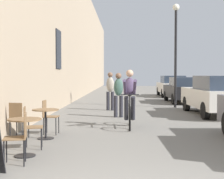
{
  "coord_description": "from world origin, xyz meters",
  "views": [
    {
      "loc": [
        -0.41,
        -3.52,
        1.55
      ],
      "look_at": [
        -0.82,
        10.29,
        0.95
      ],
      "focal_mm": 53.2,
      "sensor_mm": 36.0,
      "label": 1
    }
  ],
  "objects_px": {
    "parked_car_second": "(217,95)",
    "parked_car_third": "(184,89)",
    "cafe_chair_near_toward_wall": "(19,135)",
    "cyclist_on_bicycle": "(130,100)",
    "parked_car_fourth": "(172,86)",
    "cafe_chair_mid_toward_wall": "(48,114)",
    "cafe_table_mid": "(46,117)",
    "pedestrian_near": "(118,92)",
    "street_lamp": "(176,42)",
    "cafe_chair_mid_toward_street": "(18,118)",
    "cafe_table_near": "(25,129)",
    "pedestrian_mid": "(110,89)",
    "cafe_chair_near_toward_street": "(30,124)"
  },
  "relations": [
    {
      "from": "cafe_table_near",
      "to": "pedestrian_near",
      "type": "distance_m",
      "value": 6.17
    },
    {
      "from": "parked_car_fourth",
      "to": "cafe_table_mid",
      "type": "bearing_deg",
      "value": -108.76
    },
    {
      "from": "cafe_table_mid",
      "to": "pedestrian_near",
      "type": "relative_size",
      "value": 0.44
    },
    {
      "from": "cafe_table_mid",
      "to": "parked_car_second",
      "type": "height_order",
      "value": "parked_car_second"
    },
    {
      "from": "pedestrian_near",
      "to": "cyclist_on_bicycle",
      "type": "bearing_deg",
      "value": -81.01
    },
    {
      "from": "parked_car_fourth",
      "to": "cafe_chair_near_toward_wall",
      "type": "bearing_deg",
      "value": -106.33
    },
    {
      "from": "cafe_table_mid",
      "to": "pedestrian_near",
      "type": "xyz_separation_m",
      "value": [
        1.73,
        4.18,
        0.4
      ]
    },
    {
      "from": "cafe_table_mid",
      "to": "cafe_table_near",
      "type": "bearing_deg",
      "value": -89.91
    },
    {
      "from": "cafe_chair_mid_toward_street",
      "to": "cafe_chair_mid_toward_wall",
      "type": "bearing_deg",
      "value": 51.41
    },
    {
      "from": "cyclist_on_bicycle",
      "to": "parked_car_second",
      "type": "xyz_separation_m",
      "value": [
        3.43,
        3.05,
        -0.02
      ]
    },
    {
      "from": "cyclist_on_bicycle",
      "to": "street_lamp",
      "type": "distance_m",
      "value": 6.81
    },
    {
      "from": "cyclist_on_bicycle",
      "to": "cafe_chair_near_toward_wall",
      "type": "bearing_deg",
      "value": -115.49
    },
    {
      "from": "cyclist_on_bicycle",
      "to": "parked_car_fourth",
      "type": "xyz_separation_m",
      "value": [
        3.38,
        14.17,
        -0.03
      ]
    },
    {
      "from": "pedestrian_near",
      "to": "cafe_table_mid",
      "type": "bearing_deg",
      "value": -112.49
    },
    {
      "from": "cyclist_on_bicycle",
      "to": "pedestrian_near",
      "type": "bearing_deg",
      "value": 98.99
    },
    {
      "from": "cafe_chair_near_toward_street",
      "to": "cafe_table_near",
      "type": "bearing_deg",
      "value": -83.17
    },
    {
      "from": "cafe_chair_near_toward_wall",
      "to": "cyclist_on_bicycle",
      "type": "distance_m",
      "value": 4.68
    },
    {
      "from": "parked_car_fourth",
      "to": "cafe_table_near",
      "type": "bearing_deg",
      "value": -107.04
    },
    {
      "from": "cafe_chair_mid_toward_wall",
      "to": "parked_car_third",
      "type": "height_order",
      "value": "parked_car_third"
    },
    {
      "from": "cafe_chair_mid_toward_street",
      "to": "parked_car_fourth",
      "type": "xyz_separation_m",
      "value": [
        6.12,
        16.15,
        0.26
      ]
    },
    {
      "from": "cafe_chair_near_toward_wall",
      "to": "cyclist_on_bicycle",
      "type": "xyz_separation_m",
      "value": [
        2.01,
        4.21,
        0.29
      ]
    },
    {
      "from": "cafe_table_near",
      "to": "parked_car_second",
      "type": "height_order",
      "value": "parked_car_second"
    },
    {
      "from": "cafe_chair_mid_toward_street",
      "to": "cafe_chair_near_toward_wall",
      "type": "bearing_deg",
      "value": -71.81
    },
    {
      "from": "parked_car_second",
      "to": "parked_car_fourth",
      "type": "height_order",
      "value": "parked_car_second"
    },
    {
      "from": "parked_car_third",
      "to": "parked_car_fourth",
      "type": "height_order",
      "value": "parked_car_fourth"
    },
    {
      "from": "pedestrian_near",
      "to": "street_lamp",
      "type": "height_order",
      "value": "street_lamp"
    },
    {
      "from": "cafe_chair_mid_toward_street",
      "to": "parked_car_third",
      "type": "xyz_separation_m",
      "value": [
        5.98,
        10.83,
        0.22
      ]
    },
    {
      "from": "pedestrian_near",
      "to": "parked_car_third",
      "type": "distance_m",
      "value": 7.5
    },
    {
      "from": "cafe_table_near",
      "to": "pedestrian_mid",
      "type": "height_order",
      "value": "pedestrian_mid"
    },
    {
      "from": "cafe_table_mid",
      "to": "cafe_chair_mid_toward_street",
      "type": "relative_size",
      "value": 0.81
    },
    {
      "from": "cafe_table_near",
      "to": "cafe_chair_mid_toward_wall",
      "type": "height_order",
      "value": "cafe_chair_mid_toward_wall"
    },
    {
      "from": "cyclist_on_bicycle",
      "to": "pedestrian_near",
      "type": "relative_size",
      "value": 1.08
    },
    {
      "from": "parked_car_second",
      "to": "pedestrian_mid",
      "type": "bearing_deg",
      "value": 159.1
    },
    {
      "from": "cafe_chair_mid_toward_street",
      "to": "parked_car_second",
      "type": "xyz_separation_m",
      "value": [
        6.17,
        5.04,
        0.27
      ]
    },
    {
      "from": "street_lamp",
      "to": "parked_car_second",
      "type": "xyz_separation_m",
      "value": [
        1.12,
        -2.93,
        -2.32
      ]
    },
    {
      "from": "parked_car_fourth",
      "to": "cyclist_on_bicycle",
      "type": "bearing_deg",
      "value": -103.4
    },
    {
      "from": "pedestrian_mid",
      "to": "street_lamp",
      "type": "relative_size",
      "value": 0.34
    },
    {
      "from": "street_lamp",
      "to": "parked_car_fourth",
      "type": "bearing_deg",
      "value": 82.61
    },
    {
      "from": "cafe_chair_near_toward_wall",
      "to": "pedestrian_near",
      "type": "height_order",
      "value": "pedestrian_near"
    },
    {
      "from": "cafe_table_near",
      "to": "cafe_chair_mid_toward_street",
      "type": "relative_size",
      "value": 0.81
    },
    {
      "from": "cafe_chair_near_toward_street",
      "to": "cafe_table_mid",
      "type": "xyz_separation_m",
      "value": [
        0.07,
        1.11,
        0.0
      ]
    },
    {
      "from": "parked_car_fourth",
      "to": "cafe_chair_mid_toward_wall",
      "type": "bearing_deg",
      "value": -109.75
    },
    {
      "from": "street_lamp",
      "to": "cyclist_on_bicycle",
      "type": "bearing_deg",
      "value": -111.15
    },
    {
      "from": "cafe_chair_near_toward_wall",
      "to": "cafe_chair_mid_toward_street",
      "type": "height_order",
      "value": "same"
    },
    {
      "from": "cafe_table_mid",
      "to": "cafe_chair_mid_toward_wall",
      "type": "height_order",
      "value": "cafe_chair_mid_toward_wall"
    },
    {
      "from": "parked_car_second",
      "to": "parked_car_third",
      "type": "xyz_separation_m",
      "value": [
        -0.2,
        5.79,
        -0.05
      ]
    },
    {
      "from": "cafe_table_near",
      "to": "parked_car_fourth",
      "type": "relative_size",
      "value": 0.17
    },
    {
      "from": "cafe_table_mid",
      "to": "street_lamp",
      "type": "height_order",
      "value": "street_lamp"
    },
    {
      "from": "pedestrian_near",
      "to": "street_lamp",
      "type": "bearing_deg",
      "value": 54.3
    },
    {
      "from": "cafe_chair_near_toward_wall",
      "to": "cafe_chair_mid_toward_wall",
      "type": "bearing_deg",
      "value": 92.97
    }
  ]
}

